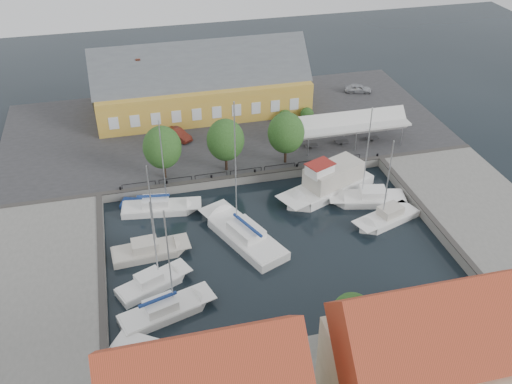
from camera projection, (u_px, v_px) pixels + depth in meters
ground at (271, 237)px, 56.54m from camera, size 140.00×140.00×0.00m
north_quay at (225, 129)px, 74.83m from camera, size 56.00×26.00×1.00m
west_quay at (36, 283)px, 50.25m from camera, size 12.00×24.00×1.00m
east_quay at (480, 213)px, 59.05m from camera, size 12.00×24.00×1.00m
quay_edge_fittings at (259, 202)px, 59.79m from camera, size 56.00×24.72×0.40m
warehouse at (197, 87)px, 76.46m from camera, size 28.56×14.00×9.55m
tent_canopy at (351, 124)px, 69.00m from camera, size 14.00×4.00×2.83m
quay_trees at (226, 140)px, 63.12m from camera, size 18.20×4.20×6.30m
car_silver at (358, 88)px, 82.90m from camera, size 4.08×2.58×1.30m
car_red at (178, 134)px, 71.07m from camera, size 3.37×4.07×1.31m
center_sailboat at (244, 236)px, 56.06m from camera, size 7.38×11.43×14.99m
trawler at (329, 184)px, 62.73m from camera, size 12.02×7.73×5.00m
east_boat_a at (369, 200)px, 61.53m from camera, size 8.64×4.53×11.77m
east_boat_b at (387, 219)px, 58.64m from camera, size 7.69×4.68×10.24m
west_boat_a at (160, 209)px, 60.11m from camera, size 8.64×3.53×11.18m
west_boat_b at (149, 252)px, 54.21m from camera, size 7.62×3.04×10.30m
west_boat_c at (153, 285)px, 50.48m from camera, size 7.09×4.77×9.52m
west_boat_d at (165, 312)px, 47.70m from camera, size 8.50×4.72×11.06m
launch_sw at (145, 350)px, 44.56m from camera, size 5.71×4.70×0.98m
launch_nw at (139, 205)px, 60.96m from camera, size 4.31×2.89×0.88m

